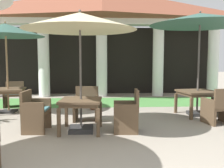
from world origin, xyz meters
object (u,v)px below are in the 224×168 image
Objects in this scene: patio_chair_near_foreground_east at (127,113)px; patio_chair_near_foreground_north at (86,105)px; patio_table_near_foreground at (81,104)px; terracotta_urn at (92,105)px; patio_chair_far_back_north at (14,95)px; patio_umbrella_far_back at (5,30)px; patio_umbrella_near_foreground at (80,23)px; patio_table_mid_left at (197,94)px; patio_umbrella_mid_left at (200,20)px; patio_chair_near_foreground_west at (35,112)px; patio_chair_mid_left_south at (219,108)px; patio_table_far_back at (8,92)px.

patio_chair_near_foreground_north is at bearing 44.96° from patio_chair_near_foreground_east.
patio_table_near_foreground is 2.47× the size of terracotta_urn.
patio_umbrella_far_back is at bearing 90.00° from patio_chair_far_back_north.
patio_umbrella_near_foreground is 2.43× the size of patio_table_mid_left.
patio_table_near_foreground is 4.02m from patio_umbrella_mid_left.
patio_table_near_foreground is 1.04m from patio_chair_near_foreground_north.
patio_chair_near_foreground_north is (0.07, 1.01, -0.21)m from patio_table_near_foreground.
patio_umbrella_mid_left is at bearing 111.57° from patio_chair_near_foreground_west.
patio_chair_near_foreground_west is at bearing 176.14° from patio_table_near_foreground.
patio_umbrella_mid_left is at bearing 180.00° from patio_table_mid_left.
patio_chair_near_foreground_north is 3.30m from patio_chair_mid_left_south.
patio_table_mid_left is at bearing 0.00° from patio_umbrella_mid_left.
patio_chair_near_foreground_west is 1.44m from patio_chair_near_foreground_north.
patio_chair_near_foreground_east is (1.01, -0.07, -1.93)m from patio_umbrella_near_foreground.
terracotta_urn is (2.49, 0.24, -2.26)m from patio_umbrella_far_back.
patio_umbrella_far_back reaches higher than patio_umbrella_near_foreground.
patio_umbrella_far_back is at bearing 137.41° from patio_table_near_foreground.
patio_chair_mid_left_south is 5.86m from patio_table_far_back.
patio_chair_near_foreground_north is at bearing 160.96° from patio_chair_mid_left_south.
patio_chair_near_foreground_west is 2.59m from terracotta_urn.
patio_table_near_foreground is at bearing -94.86° from terracotta_urn.
patio_chair_mid_left_south is at bearing 147.65° from patio_chair_far_back_north.
patio_chair_near_foreground_west is 3.29m from patio_chair_far_back_north.
patio_chair_near_foreground_west is 2.42m from patio_table_far_back.
patio_umbrella_near_foreground is at bearing -156.11° from patio_table_mid_left.
patio_umbrella_far_back is (-5.46, 0.71, 1.81)m from patio_table_mid_left.
terracotta_urn is (1.21, 2.28, -0.28)m from patio_chair_near_foreground_west.
patio_chair_mid_left_south is at bearing -16.33° from patio_table_far_back.
patio_umbrella_far_back is at bearing 172.64° from patio_umbrella_mid_left.
patio_umbrella_near_foreground reaches higher than patio_chair_far_back_north.
patio_table_near_foreground reaches higher than terracotta_urn.
patio_table_mid_left is 0.98m from patio_chair_mid_left_south.
patio_umbrella_near_foreground is 3.88m from patio_table_mid_left.
patio_chair_near_foreground_west reaches higher than patio_table_mid_left.
patio_table_near_foreground is 0.86× the size of patio_table_mid_left.
patio_table_far_back is (-5.46, 0.71, -2.03)m from patio_umbrella_mid_left.
patio_table_near_foreground is 3.12m from patio_table_far_back.
patio_chair_mid_left_south is (0.16, -0.94, -0.21)m from patio_table_mid_left.
terracotta_urn is at bearing 155.85° from patio_chair_near_foreground_west.
patio_umbrella_mid_left is 2.76× the size of patio_table_far_back.
patio_table_near_foreground is 0.35× the size of patio_umbrella_far_back.
patio_table_near_foreground is 3.46m from patio_table_mid_left.
patio_table_near_foreground is at bearing -42.59° from patio_umbrella_far_back.
terracotta_urn is (-0.81, 2.41, -0.27)m from patio_chair_near_foreground_east.
patio_chair_near_foreground_east is at bearing 134.96° from patio_chair_near_foreground_north.
patio_umbrella_far_back is 2.22m from patio_chair_far_back_north.
patio_umbrella_near_foreground is (0.00, -0.00, 1.74)m from patio_table_near_foreground.
patio_table_near_foreground is 1.12× the size of patio_chair_far_back_north.
patio_chair_near_foreground_north is 0.32× the size of patio_umbrella_far_back.
patio_chair_near_foreground_west is 1.04× the size of patio_chair_near_foreground_north.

